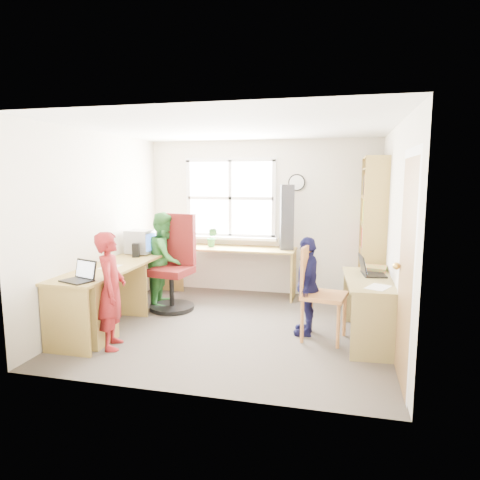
{
  "coord_description": "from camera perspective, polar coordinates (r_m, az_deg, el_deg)",
  "views": [
    {
      "loc": [
        1.23,
        -4.91,
        1.83
      ],
      "look_at": [
        0.0,
        0.25,
        1.05
      ],
      "focal_mm": 32.0,
      "sensor_mm": 36.0,
      "label": 1
    }
  ],
  "objects": [
    {
      "name": "room",
      "position": [
        5.19,
        -0.27,
        1.58
      ],
      "size": [
        3.64,
        3.44,
        2.44
      ],
      "color": "#423A33",
      "rests_on": "ground"
    },
    {
      "name": "laptop_right",
      "position": [
        5.16,
        16.84,
        -3.88
      ],
      "size": [
        0.32,
        0.37,
        0.23
      ],
      "rotation": [
        0.0,
        0.0,
        1.71
      ],
      "color": "black",
      "rests_on": "right_desk"
    },
    {
      "name": "wooden_chair",
      "position": [
        4.94,
        10.28,
        -6.42
      ],
      "size": [
        0.54,
        0.54,
        1.07
      ],
      "rotation": [
        0.0,
        0.0,
        -0.17
      ],
      "color": "#BE783F",
      "rests_on": "ground"
    },
    {
      "name": "game_box",
      "position": [
        5.41,
        17.51,
        -3.66
      ],
      "size": [
        0.32,
        0.32,
        0.05
      ],
      "rotation": [
        0.0,
        0.0,
        -0.18
      ],
      "color": "red",
      "rests_on": "right_desk"
    },
    {
      "name": "paper_a",
      "position": [
        5.43,
        -16.93,
        -3.45
      ],
      "size": [
        0.2,
        0.28,
        0.0
      ],
      "rotation": [
        0.0,
        0.0,
        0.02
      ],
      "color": "silver",
      "rests_on": "l_desk"
    },
    {
      "name": "person_red",
      "position": [
        4.8,
        -16.82,
        -6.44
      ],
      "size": [
        0.44,
        0.54,
        1.27
      ],
      "primitive_type": "imported",
      "rotation": [
        0.0,
        0.0,
        1.92
      ],
      "color": "maroon",
      "rests_on": "ground"
    },
    {
      "name": "crt_monitor",
      "position": [
        6.23,
        -13.16,
        -0.24
      ],
      "size": [
        0.37,
        0.33,
        0.34
      ],
      "rotation": [
        0.0,
        0.0,
        -0.07
      ],
      "color": "#A2A2A6",
      "rests_on": "l_desk"
    },
    {
      "name": "speaker_a",
      "position": [
        6.0,
        -13.71,
        -1.33
      ],
      "size": [
        0.12,
        0.12,
        0.19
      ],
      "rotation": [
        0.0,
        0.0,
        0.34
      ],
      "color": "black",
      "rests_on": "l_desk"
    },
    {
      "name": "bookshelf",
      "position": [
        6.17,
        17.18,
        0.27
      ],
      "size": [
        0.3,
        1.02,
        2.1
      ],
      "color": "#AB8C44",
      "rests_on": "ground"
    },
    {
      "name": "laptop_left",
      "position": [
        4.82,
        -20.5,
        -4.53
      ],
      "size": [
        0.38,
        0.35,
        0.21
      ],
      "rotation": [
        0.0,
        0.0,
        -0.34
      ],
      "color": "black",
      "rests_on": "l_desk"
    },
    {
      "name": "potted_plant",
      "position": [
        6.66,
        -3.73,
        0.34
      ],
      "size": [
        0.19,
        0.16,
        0.3
      ],
      "primitive_type": "imported",
      "rotation": [
        0.0,
        0.0,
        -0.18
      ],
      "color": "#2C6E37",
      "rests_on": "l_desk"
    },
    {
      "name": "paper_b",
      "position": [
        4.63,
        17.91,
        -6.01
      ],
      "size": [
        0.29,
        0.33,
        0.0
      ],
      "rotation": [
        0.0,
        0.0,
        -0.45
      ],
      "color": "silver",
      "rests_on": "right_desk"
    },
    {
      "name": "swivel_chair",
      "position": [
        6.06,
        -8.69,
        -3.77
      ],
      "size": [
        0.7,
        0.7,
        1.32
      ],
      "rotation": [
        0.0,
        0.0,
        -0.15
      ],
      "color": "black",
      "rests_on": "ground"
    },
    {
      "name": "cd_tower",
      "position": [
        6.43,
        6.26,
        3.02
      ],
      "size": [
        0.23,
        0.22,
        0.97
      ],
      "rotation": [
        0.0,
        0.0,
        0.26
      ],
      "color": "black",
      "rests_on": "l_desk"
    },
    {
      "name": "speaker_b",
      "position": [
        6.42,
        -11.75,
        -0.72
      ],
      "size": [
        0.1,
        0.1,
        0.17
      ],
      "rotation": [
        0.0,
        0.0,
        -0.19
      ],
      "color": "black",
      "rests_on": "l_desk"
    },
    {
      "name": "right_desk",
      "position": [
        5.03,
        17.11,
        -7.14
      ],
      "size": [
        0.64,
        1.27,
        0.71
      ],
      "rotation": [
        0.0,
        0.0,
        0.06
      ],
      "color": "olive",
      "rests_on": "ground"
    },
    {
      "name": "person_green",
      "position": [
        6.24,
        -9.94,
        -2.47
      ],
      "size": [
        0.6,
        0.72,
        1.34
      ],
      "primitive_type": "imported",
      "rotation": [
        0.0,
        0.0,
        1.72
      ],
      "color": "#307830",
      "rests_on": "ground"
    },
    {
      "name": "l_desk",
      "position": [
        5.45,
        -14.93,
        -6.53
      ],
      "size": [
        2.38,
        2.95,
        0.75
      ],
      "color": "#AB8C44",
      "rests_on": "ground"
    },
    {
      "name": "person_navy",
      "position": [
        5.07,
        8.95,
        -6.05
      ],
      "size": [
        0.29,
        0.68,
        1.16
      ],
      "primitive_type": "imported",
      "rotation": [
        0.0,
        0.0,
        -1.58
      ],
      "color": "#151542",
      "rests_on": "ground"
    }
  ]
}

